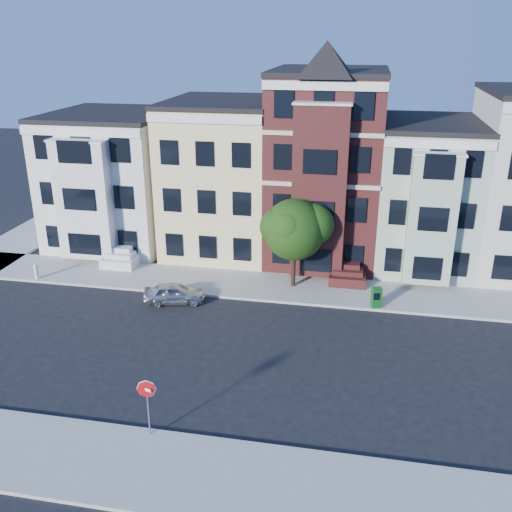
% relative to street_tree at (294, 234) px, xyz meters
% --- Properties ---
extents(ground, '(120.00, 120.00, 0.00)m').
position_rel_street_tree_xyz_m(ground, '(1.25, -8.25, -3.48)').
color(ground, black).
extents(far_sidewalk, '(60.00, 4.00, 0.15)m').
position_rel_street_tree_xyz_m(far_sidewalk, '(1.25, -0.25, -3.40)').
color(far_sidewalk, '#9E9B93').
rests_on(far_sidewalk, ground).
extents(near_sidewalk, '(60.00, 4.00, 0.15)m').
position_rel_street_tree_xyz_m(near_sidewalk, '(1.25, -16.25, -3.40)').
color(near_sidewalk, '#9E9B93').
rests_on(near_sidewalk, ground).
extents(house_white, '(8.00, 9.00, 9.00)m').
position_rel_street_tree_xyz_m(house_white, '(-13.75, 6.25, 1.02)').
color(house_white, silver).
rests_on(house_white, ground).
extents(house_yellow, '(7.00, 9.00, 10.00)m').
position_rel_street_tree_xyz_m(house_yellow, '(-5.75, 6.25, 1.52)').
color(house_yellow, beige).
rests_on(house_yellow, ground).
extents(house_brown, '(7.00, 9.00, 12.00)m').
position_rel_street_tree_xyz_m(house_brown, '(1.25, 6.25, 2.52)').
color(house_brown, '#3C1615').
rests_on(house_brown, ground).
extents(house_green, '(6.00, 9.00, 9.00)m').
position_rel_street_tree_xyz_m(house_green, '(7.75, 6.25, 1.02)').
color(house_green, '#A1B198').
rests_on(house_green, ground).
extents(street_tree, '(5.93, 5.93, 6.66)m').
position_rel_street_tree_xyz_m(street_tree, '(0.00, 0.00, 0.00)').
color(street_tree, '#204510').
rests_on(street_tree, far_sidewalk).
extents(parked_car, '(3.68, 2.16, 1.18)m').
position_rel_street_tree_xyz_m(parked_car, '(-6.38, -3.25, -2.89)').
color(parked_car, '#AEB1B5').
rests_on(parked_car, ground).
extents(newspaper_box, '(0.64, 0.60, 1.15)m').
position_rel_street_tree_xyz_m(newspaper_box, '(4.90, -1.95, -2.75)').
color(newspaper_box, '#135C21').
rests_on(newspaper_box, far_sidewalk).
extents(fire_hydrant, '(0.27, 0.27, 0.75)m').
position_rel_street_tree_xyz_m(fire_hydrant, '(-15.75, -1.95, -2.95)').
color(fire_hydrant, silver).
rests_on(fire_hydrant, far_sidewalk).
extents(stop_sign, '(0.75, 0.29, 2.71)m').
position_rel_street_tree_xyz_m(stop_sign, '(-3.59, -14.55, -1.97)').
color(stop_sign, '#B50A11').
rests_on(stop_sign, near_sidewalk).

